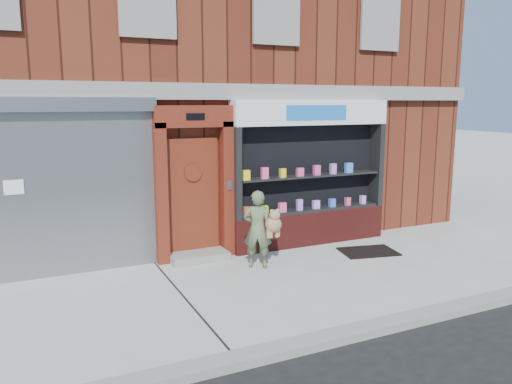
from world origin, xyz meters
TOP-DOWN VIEW (x-y plane):
  - ground at (0.00, 0.00)m, footprint 80.00×80.00m
  - curb at (0.00, -2.15)m, footprint 60.00×0.30m
  - building at (-0.00, 5.99)m, footprint 12.00×8.16m
  - shutter_bay at (-3.00, 1.93)m, footprint 3.10×0.30m
  - red_door_bay at (-0.75, 1.86)m, footprint 1.52×0.58m
  - pharmacy_bay at (1.75, 1.81)m, footprint 3.50×0.41m
  - woman at (0.12, 0.85)m, footprint 0.73×0.55m
  - doormat at (2.48, 0.74)m, footprint 1.22×0.97m

SIDE VIEW (x-z plane):
  - ground at x=0.00m, z-range 0.00..0.00m
  - doormat at x=2.48m, z-range 0.00..0.03m
  - curb at x=0.00m, z-range 0.00..0.12m
  - woman at x=0.12m, z-range 0.01..1.43m
  - pharmacy_bay at x=1.75m, z-range -0.13..2.87m
  - red_door_bay at x=-0.75m, z-range 0.01..2.91m
  - shutter_bay at x=-3.00m, z-range 0.20..3.24m
  - building at x=0.00m, z-range 0.00..8.00m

